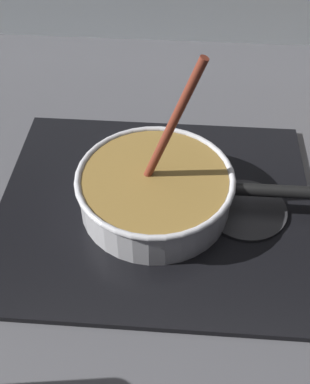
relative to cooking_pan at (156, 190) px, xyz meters
name	(u,v)px	position (x,y,z in m)	size (l,w,h in m)	color
ground	(141,292)	(-0.01, -0.16, -0.07)	(2.40, 1.60, 0.04)	#4C4C51
hob_plate	(155,208)	(0.00, 0.00, -0.05)	(0.56, 0.48, 0.01)	black
burner_ring	(155,204)	(0.00, 0.00, -0.04)	(0.20, 0.20, 0.01)	#592D0C
spare_burner	(246,209)	(0.16, 0.00, -0.04)	(0.15, 0.15, 0.01)	#262628
cooking_pan	(156,190)	(0.00, 0.00, 0.00)	(0.44, 0.27, 0.30)	silver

